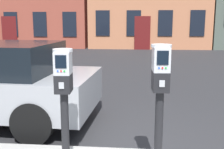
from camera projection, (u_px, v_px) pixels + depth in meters
parking_meter_near_kerb at (64, 87)px, 3.14m from camera, size 0.23×0.26×1.36m
parking_meter_twin_adjacent at (160, 85)px, 3.04m from camera, size 0.23×0.26×1.41m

